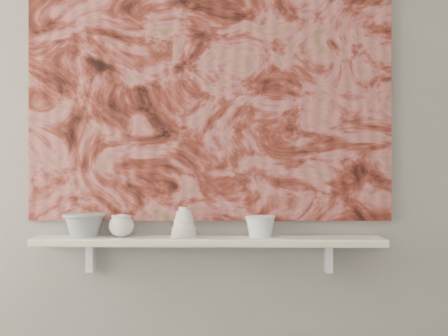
{
  "coord_description": "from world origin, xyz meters",
  "views": [
    {
      "loc": [
        0.1,
        -0.99,
        1.2
      ],
      "look_at": [
        0.06,
        1.49,
        1.21
      ],
      "focal_mm": 50.0,
      "sensor_mm": 36.0,
      "label": 1
    }
  ],
  "objects_px": {
    "bowl_grey": "(84,225)",
    "bell_vessel": "(184,222)",
    "shelf": "(208,241)",
    "bowl_white": "(260,226)",
    "painting": "(209,88)",
    "cup_cream": "(121,226)"
  },
  "relations": [
    {
      "from": "painting",
      "to": "bell_vessel",
      "type": "distance_m",
      "value": 0.56
    },
    {
      "from": "shelf",
      "to": "bowl_grey",
      "type": "xyz_separation_m",
      "value": [
        -0.5,
        0.0,
        0.06
      ]
    },
    {
      "from": "shelf",
      "to": "cup_cream",
      "type": "bearing_deg",
      "value": 180.0
    },
    {
      "from": "bowl_white",
      "to": "cup_cream",
      "type": "bearing_deg",
      "value": 180.0
    },
    {
      "from": "bowl_grey",
      "to": "bell_vessel",
      "type": "distance_m",
      "value": 0.4
    },
    {
      "from": "cup_cream",
      "to": "bell_vessel",
      "type": "height_order",
      "value": "bell_vessel"
    },
    {
      "from": "cup_cream",
      "to": "bell_vessel",
      "type": "distance_m",
      "value": 0.25
    },
    {
      "from": "painting",
      "to": "bowl_grey",
      "type": "relative_size",
      "value": 8.79
    },
    {
      "from": "cup_cream",
      "to": "bowl_white",
      "type": "distance_m",
      "value": 0.56
    },
    {
      "from": "bowl_grey",
      "to": "painting",
      "type": "bearing_deg",
      "value": 9.12
    },
    {
      "from": "shelf",
      "to": "cup_cream",
      "type": "distance_m",
      "value": 0.36
    },
    {
      "from": "painting",
      "to": "bowl_white",
      "type": "relative_size",
      "value": 12.44
    },
    {
      "from": "painting",
      "to": "shelf",
      "type": "bearing_deg",
      "value": -90.0
    },
    {
      "from": "shelf",
      "to": "bowl_white",
      "type": "height_order",
      "value": "bowl_white"
    },
    {
      "from": "shelf",
      "to": "bell_vessel",
      "type": "distance_m",
      "value": 0.12
    },
    {
      "from": "bowl_grey",
      "to": "cup_cream",
      "type": "height_order",
      "value": "bowl_grey"
    },
    {
      "from": "shelf",
      "to": "bowl_white",
      "type": "relative_size",
      "value": 11.61
    },
    {
      "from": "cup_cream",
      "to": "bowl_white",
      "type": "bearing_deg",
      "value": 0.0
    },
    {
      "from": "painting",
      "to": "cup_cream",
      "type": "distance_m",
      "value": 0.67
    },
    {
      "from": "bowl_grey",
      "to": "bell_vessel",
      "type": "height_order",
      "value": "bell_vessel"
    },
    {
      "from": "cup_cream",
      "to": "painting",
      "type": "bearing_deg",
      "value": 12.93
    },
    {
      "from": "painting",
      "to": "bell_vessel",
      "type": "bearing_deg",
      "value": -140.65
    }
  ]
}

